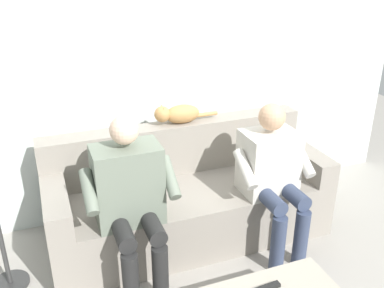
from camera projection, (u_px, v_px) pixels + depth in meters
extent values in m
cube|color=silver|center=(164.00, 55.00, 3.23)|extent=(4.30, 0.06, 2.55)
cube|color=gray|center=(194.00, 218.00, 3.12)|extent=(1.71, 0.58, 0.42)
cube|color=gray|center=(177.00, 171.00, 3.36)|extent=(2.03, 0.18, 0.81)
cube|color=gray|center=(304.00, 184.00, 3.38)|extent=(0.16, 0.58, 0.60)
cube|color=gray|center=(60.00, 235.00, 2.77)|extent=(0.16, 0.58, 0.60)
cube|color=beige|center=(268.00, 162.00, 2.98)|extent=(0.37, 0.29, 0.45)
sphere|color=tan|center=(272.00, 117.00, 2.84)|extent=(0.18, 0.18, 0.18)
cylinder|color=#333D56|center=(291.00, 193.00, 2.93)|extent=(0.11, 0.34, 0.11)
cylinder|color=#333D56|center=(268.00, 197.00, 2.87)|extent=(0.11, 0.34, 0.11)
cylinder|color=#333D56|center=(301.00, 238.00, 2.89)|extent=(0.10, 0.10, 0.42)
cylinder|color=#333D56|center=(278.00, 244.00, 2.83)|extent=(0.10, 0.10, 0.42)
cylinder|color=beige|center=(303.00, 158.00, 2.97)|extent=(0.08, 0.27, 0.22)
cylinder|color=beige|center=(245.00, 169.00, 2.83)|extent=(0.08, 0.27, 0.22)
cube|color=slate|center=(128.00, 184.00, 2.63)|extent=(0.41, 0.26, 0.51)
sphere|color=beige|center=(124.00, 130.00, 2.48)|extent=(0.17, 0.17, 0.17)
cylinder|color=black|center=(151.00, 224.00, 2.59)|extent=(0.11, 0.35, 0.11)
cylinder|color=black|center=(122.00, 230.00, 2.53)|extent=(0.11, 0.35, 0.11)
cylinder|color=black|center=(161.00, 276.00, 2.55)|extent=(0.10, 0.10, 0.42)
cylinder|color=black|center=(131.00, 284.00, 2.49)|extent=(0.10, 0.10, 0.42)
cylinder|color=slate|center=(170.00, 177.00, 2.62)|extent=(0.08, 0.27, 0.22)
cylinder|color=slate|center=(89.00, 192.00, 2.46)|extent=(0.08, 0.27, 0.22)
ellipsoid|color=#B7844C|center=(182.00, 114.00, 3.18)|extent=(0.27, 0.14, 0.14)
sphere|color=#B7844C|center=(162.00, 114.00, 3.13)|extent=(0.12, 0.12, 0.12)
cone|color=#B7844C|center=(162.00, 107.00, 3.13)|extent=(0.04, 0.04, 0.04)
cone|color=#B7844C|center=(164.00, 109.00, 3.08)|extent=(0.04, 0.04, 0.04)
cylinder|color=#B7844C|center=(206.00, 114.00, 3.26)|extent=(0.18, 0.03, 0.03)
cube|color=black|center=(268.00, 288.00, 2.23)|extent=(0.14, 0.04, 0.02)
cylinder|color=#2D2D2D|center=(11.00, 283.00, 2.78)|extent=(0.24, 0.24, 0.02)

